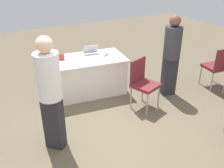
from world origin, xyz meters
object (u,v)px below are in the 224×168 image
(chair_tucked_left, at_px, (218,65))
(scissors_red, at_px, (107,55))
(person_presenter, at_px, (172,52))
(table_foreground, at_px, (83,76))
(person_attendee_browsing, at_px, (50,90))
(laptop_silver, at_px, (92,54))
(yarn_ball, at_px, (61,56))
(chair_back_row, at_px, (143,81))

(chair_tucked_left, relative_size, scissors_red, 5.25)
(person_presenter, height_order, scissors_red, person_presenter)
(table_foreground, height_order, person_attendee_browsing, person_attendee_browsing)
(laptop_silver, xyz_separation_m, scissors_red, (-0.29, 0.11, -0.04))
(chair_tucked_left, bearing_deg, scissors_red, 159.19)
(scissors_red, bearing_deg, yarn_ball, -54.47)
(yarn_ball, bearing_deg, chair_tucked_left, 157.41)
(person_presenter, height_order, person_attendee_browsing, person_attendee_browsing)
(table_foreground, bearing_deg, chair_back_row, 127.30)
(yarn_ball, bearing_deg, chair_back_row, 134.56)
(laptop_silver, bearing_deg, person_presenter, 153.55)
(table_foreground, height_order, person_presenter, person_presenter)
(chair_tucked_left, xyz_separation_m, yarn_ball, (3.07, -1.28, 0.30))
(laptop_silver, relative_size, yarn_ball, 2.59)
(chair_back_row, height_order, person_presenter, person_presenter)
(table_foreground, distance_m, yarn_ball, 0.62)
(chair_tucked_left, distance_m, person_presenter, 1.21)
(person_attendee_browsing, relative_size, yarn_ball, 12.74)
(scissors_red, bearing_deg, chair_tucked_left, 110.66)
(table_foreground, relative_size, chair_back_row, 1.90)
(person_presenter, xyz_separation_m, person_attendee_browsing, (2.60, 0.53, 0.06))
(table_foreground, distance_m, person_presenter, 1.87)
(chair_tucked_left, relative_size, chair_back_row, 0.98)
(yarn_ball, bearing_deg, person_presenter, 152.08)
(chair_tucked_left, distance_m, chair_back_row, 1.89)
(table_foreground, xyz_separation_m, yarn_ball, (0.39, -0.16, 0.45))
(yarn_ball, height_order, scissors_red, yarn_ball)
(person_presenter, relative_size, person_attendee_browsing, 0.95)
(chair_tucked_left, xyz_separation_m, scissors_red, (2.15, -1.09, 0.24))
(person_presenter, xyz_separation_m, laptop_silver, (1.32, -0.95, -0.12))
(person_presenter, relative_size, yarn_ball, 12.07)
(chair_back_row, xyz_separation_m, scissors_red, (0.26, -1.01, 0.22))
(chair_tucked_left, distance_m, yarn_ball, 3.34)
(laptop_silver, height_order, scissors_red, laptop_silver)
(chair_back_row, xyz_separation_m, laptop_silver, (0.55, -1.11, 0.26))
(chair_tucked_left, relative_size, person_attendee_browsing, 0.53)
(person_attendee_browsing, bearing_deg, chair_tucked_left, -129.45)
(person_attendee_browsing, xyz_separation_m, scissors_red, (-1.56, -1.37, -0.21))
(person_presenter, bearing_deg, scissors_red, 153.49)
(table_foreground, relative_size, chair_tucked_left, 1.93)
(scissors_red, bearing_deg, person_presenter, 98.23)
(yarn_ball, bearing_deg, person_attendee_browsing, 67.69)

